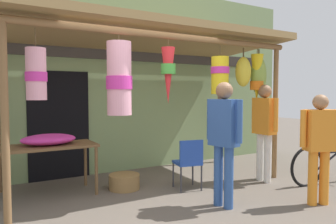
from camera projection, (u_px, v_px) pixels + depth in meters
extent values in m
plane|color=#60564C|center=(157.00, 207.00, 4.58)|extent=(30.00, 30.00, 0.00)
cube|color=#7A9360|center=(100.00, 77.00, 6.49)|extent=(9.56, 0.25, 3.83)
cube|color=#2D2823|center=(103.00, 53.00, 6.34)|extent=(8.60, 0.04, 0.24)
cube|color=black|center=(59.00, 125.00, 6.00)|extent=(1.10, 0.03, 2.00)
cylinder|color=brown|center=(5.00, 125.00, 3.78)|extent=(0.09, 0.09, 2.45)
cylinder|color=brown|center=(275.00, 113.00, 6.09)|extent=(0.09, 0.09, 2.45)
cylinder|color=brown|center=(219.00, 109.00, 7.48)|extent=(0.09, 0.09, 2.45)
cylinder|color=brown|center=(172.00, 36.00, 4.86)|extent=(4.74, 0.10, 0.10)
cylinder|color=brown|center=(128.00, 41.00, 6.24)|extent=(4.74, 0.10, 0.10)
cube|color=olive|center=(147.00, 36.00, 5.55)|extent=(5.04, 2.12, 0.26)
cylinder|color=brown|center=(35.00, 38.00, 3.98)|extent=(0.01, 0.01, 0.24)
cylinder|color=pink|center=(36.00, 74.00, 4.01)|extent=(0.24, 0.24, 0.64)
cylinder|color=#D13399|center=(36.00, 77.00, 4.01)|extent=(0.26, 0.26, 0.12)
cylinder|color=brown|center=(119.00, 38.00, 4.44)|extent=(0.01, 0.01, 0.10)
cylinder|color=pink|center=(119.00, 79.00, 4.47)|extent=(0.33, 0.33, 1.01)
cylinder|color=#D13399|center=(119.00, 83.00, 4.47)|extent=(0.36, 0.36, 0.18)
cylinder|color=brown|center=(168.00, 43.00, 4.84)|extent=(0.01, 0.01, 0.12)
cone|color=red|center=(168.00, 76.00, 4.87)|extent=(0.21, 0.21, 0.85)
cylinder|color=green|center=(168.00, 69.00, 4.86)|extent=(0.22, 0.22, 0.15)
cylinder|color=brown|center=(220.00, 51.00, 5.44)|extent=(0.01, 0.01, 0.19)
cylinder|color=yellow|center=(220.00, 75.00, 5.46)|extent=(0.29, 0.29, 0.63)
cylinder|color=#D13399|center=(220.00, 70.00, 5.46)|extent=(0.31, 0.31, 0.11)
cylinder|color=brown|center=(257.00, 52.00, 5.87)|extent=(0.01, 0.01, 0.10)
cone|color=yellow|center=(257.00, 79.00, 5.90)|extent=(0.22, 0.22, 0.89)
cylinder|color=orange|center=(257.00, 86.00, 5.91)|extent=(0.24, 0.24, 0.16)
cylinder|color=#4C3D23|center=(259.00, 53.00, 5.93)|extent=(0.02, 0.02, 0.13)
ellipsoid|color=#89A842|center=(258.00, 75.00, 5.95)|extent=(0.31, 0.26, 0.69)
cylinder|color=#4C3D23|center=(243.00, 52.00, 5.75)|extent=(0.02, 0.02, 0.16)
ellipsoid|color=yellow|center=(243.00, 72.00, 5.77)|extent=(0.29, 0.25, 0.53)
cube|color=brown|center=(46.00, 146.00, 4.98)|extent=(1.49, 0.69, 0.04)
cylinder|color=brown|center=(96.00, 171.00, 5.10)|extent=(0.05, 0.05, 0.76)
cylinder|color=brown|center=(85.00, 164.00, 5.61)|extent=(0.05, 0.05, 0.76)
ellipsoid|color=#D13399|center=(49.00, 139.00, 5.02)|extent=(0.82, 0.57, 0.17)
ellipsoid|color=green|center=(58.00, 139.00, 5.03)|extent=(0.37, 0.29, 0.12)
cube|color=#2347A8|center=(187.00, 163.00, 5.40)|extent=(0.47, 0.47, 0.04)
cube|color=#2347A8|center=(191.00, 153.00, 5.22)|extent=(0.40, 0.12, 0.40)
cylinder|color=#333338|center=(193.00, 172.00, 5.64)|extent=(0.03, 0.03, 0.44)
cylinder|color=#333338|center=(173.00, 174.00, 5.53)|extent=(0.03, 0.03, 0.44)
cylinder|color=#333338|center=(202.00, 177.00, 5.31)|extent=(0.03, 0.03, 0.44)
cylinder|color=#333338|center=(181.00, 179.00, 5.19)|extent=(0.03, 0.03, 0.44)
cylinder|color=olive|center=(124.00, 182.00, 5.41)|extent=(0.51, 0.51, 0.25)
torus|color=black|center=(307.00, 167.00, 5.57)|extent=(0.71, 0.17, 0.71)
cylinder|color=black|center=(331.00, 152.00, 5.74)|extent=(0.88, 0.19, 0.04)
cylinder|color=black|center=(326.00, 162.00, 5.71)|extent=(0.49, 0.12, 0.31)
cylinder|color=black|center=(318.00, 144.00, 5.63)|extent=(0.03, 0.03, 0.30)
cube|color=black|center=(319.00, 135.00, 5.62)|extent=(0.21, 0.11, 0.05)
cylinder|color=silver|center=(260.00, 157.00, 5.95)|extent=(0.13, 0.13, 0.86)
cylinder|color=silver|center=(268.00, 158.00, 5.80)|extent=(0.13, 0.13, 0.86)
cube|color=orange|center=(264.00, 116.00, 5.83)|extent=(0.22, 0.40, 0.65)
cylinder|color=orange|center=(254.00, 113.00, 6.05)|extent=(0.08, 0.08, 0.58)
cylinder|color=orange|center=(276.00, 115.00, 5.61)|extent=(0.08, 0.08, 0.58)
sphere|color=#896042|center=(265.00, 91.00, 5.81)|extent=(0.24, 0.24, 0.24)
cylinder|color=orange|center=(324.00, 177.00, 4.66)|extent=(0.13, 0.13, 0.78)
cylinder|color=orange|center=(313.00, 178.00, 4.63)|extent=(0.13, 0.13, 0.78)
cube|color=orange|center=(320.00, 130.00, 4.60)|extent=(0.45, 0.35, 0.58)
cylinder|color=orange|center=(336.00, 128.00, 4.64)|extent=(0.08, 0.08, 0.53)
cylinder|color=orange|center=(303.00, 128.00, 4.56)|extent=(0.08, 0.08, 0.53)
sphere|color=#9E704C|center=(321.00, 102.00, 4.58)|extent=(0.21, 0.21, 0.21)
cylinder|color=#2D5193|center=(229.00, 178.00, 4.48)|extent=(0.13, 0.13, 0.86)
cylinder|color=#2D5193|center=(218.00, 175.00, 4.61)|extent=(0.13, 0.13, 0.86)
cube|color=#2D5193|center=(224.00, 123.00, 4.50)|extent=(0.30, 0.44, 0.65)
cylinder|color=#2D5193|center=(239.00, 121.00, 4.31)|extent=(0.08, 0.08, 0.58)
cylinder|color=#2D5193|center=(210.00, 119.00, 4.69)|extent=(0.08, 0.08, 0.58)
sphere|color=#896042|center=(224.00, 91.00, 4.48)|extent=(0.24, 0.24, 0.24)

